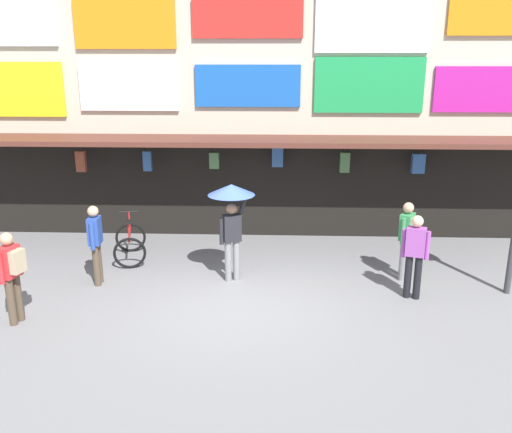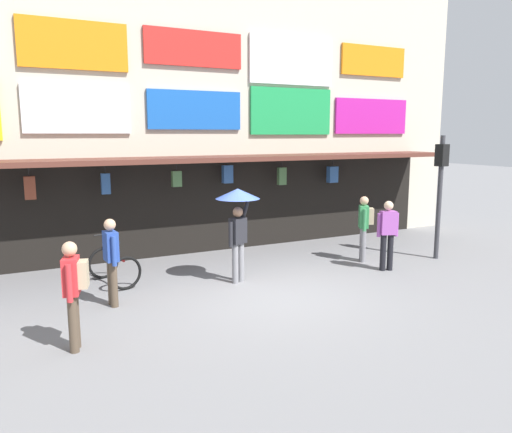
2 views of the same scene
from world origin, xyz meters
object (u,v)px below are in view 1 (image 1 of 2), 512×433
Objects in this scene: pedestrian_in_green at (415,252)px; bicycle_parked at (130,244)px; pedestrian_in_red at (407,235)px; pedestrian_in_black at (96,241)px; pedestrian_with_umbrella at (231,205)px; pedestrian_in_purple at (12,271)px.

bicycle_parked is at bearing 163.06° from pedestrian_in_green.
pedestrian_in_red is at bearing -8.39° from bicycle_parked.
pedestrian_in_black is 6.35m from pedestrian_in_green.
pedestrian_in_red is at bearing 3.30° from pedestrian_with_umbrella.
pedestrian_in_red is at bearing 17.20° from pedestrian_in_purple.
bicycle_parked is 0.62× the size of pedestrian_with_umbrella.
pedestrian_in_red and pedestrian_in_green have the same top height.
pedestrian_with_umbrella reaches higher than bicycle_parked.
pedestrian_in_purple is (-1.19, -3.16, 0.59)m from bicycle_parked.
pedestrian_in_purple is 7.64m from pedestrian_in_red.
pedestrian_in_green is at bearing 10.35° from pedestrian_in_purple.
pedestrian_in_purple and pedestrian_in_green have the same top height.
pedestrian_in_black is 1.00× the size of pedestrian_in_red.
pedestrian_with_umbrella reaches higher than pedestrian_in_red.
bicycle_parked is 0.77× the size of pedestrian_in_purple.
pedestrian_in_purple reaches higher than bicycle_parked.
pedestrian_in_black is at bearing -102.14° from bicycle_parked.
bicycle_parked is at bearing 77.86° from pedestrian_in_black.
pedestrian_in_purple is 1.00× the size of pedestrian_in_red.
pedestrian_in_green is at bearing -94.19° from pedestrian_in_red.
bicycle_parked is 6.33m from pedestrian_in_green.
pedestrian_in_purple and pedestrian_in_red have the same top height.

